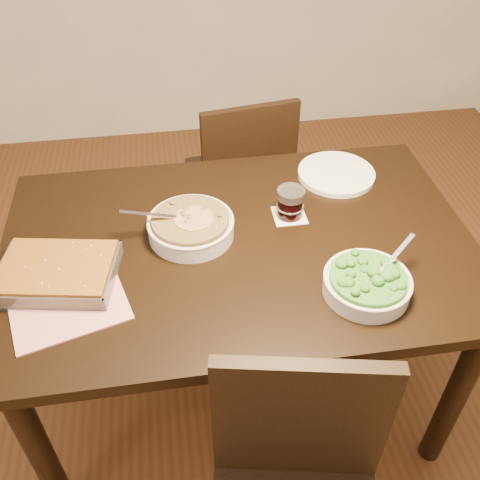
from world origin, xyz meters
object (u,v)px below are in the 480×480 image
(broccoli_bowl, at_px, (367,283))
(wine_tumbler, at_px, (290,202))
(stew_bowl, at_px, (191,226))
(baking_dish, at_px, (57,273))
(table, at_px, (239,264))
(chair_far, at_px, (242,174))
(dinner_plate, at_px, (336,174))

(broccoli_bowl, bearing_deg, wine_tumbler, 110.42)
(stew_bowl, xyz_separation_m, baking_dish, (-0.38, -0.13, -0.01))
(broccoli_bowl, distance_m, wine_tumbler, 0.37)
(wine_tumbler, bearing_deg, stew_bowl, -171.72)
(table, height_order, chair_far, chair_far)
(broccoli_bowl, xyz_separation_m, dinner_plate, (0.08, 0.54, -0.02))
(dinner_plate, bearing_deg, baking_dish, -157.59)
(stew_bowl, bearing_deg, table, -20.69)
(stew_bowl, relative_size, dinner_plate, 1.10)
(chair_far, bearing_deg, dinner_plate, 110.33)
(chair_far, bearing_deg, stew_bowl, 60.47)
(stew_bowl, height_order, baking_dish, stew_bowl)
(baking_dish, xyz_separation_m, chair_far, (0.64, 0.83, -0.30))
(broccoli_bowl, xyz_separation_m, baking_dish, (-0.82, 0.17, -0.00))
(wine_tumbler, bearing_deg, chair_far, 94.18)
(broccoli_bowl, height_order, dinner_plate, broccoli_bowl)
(stew_bowl, relative_size, wine_tumbler, 3.02)
(wine_tumbler, bearing_deg, dinner_plate, 42.40)
(broccoli_bowl, xyz_separation_m, wine_tumbler, (-0.13, 0.35, 0.02))
(table, xyz_separation_m, broccoli_bowl, (0.31, -0.25, 0.13))
(baking_dish, height_order, dinner_plate, baking_dish)
(wine_tumbler, relative_size, dinner_plate, 0.36)
(broccoli_bowl, relative_size, baking_dish, 0.69)
(stew_bowl, bearing_deg, broccoli_bowl, -34.50)
(broccoli_bowl, relative_size, dinner_plate, 0.92)
(table, relative_size, broccoli_bowl, 5.79)
(broccoli_bowl, distance_m, baking_dish, 0.84)
(table, bearing_deg, stew_bowl, 159.31)
(dinner_plate, relative_size, chair_far, 0.31)
(stew_bowl, distance_m, chair_far, 0.81)
(wine_tumbler, xyz_separation_m, chair_far, (-0.05, 0.65, -0.33))
(table, height_order, dinner_plate, dinner_plate)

